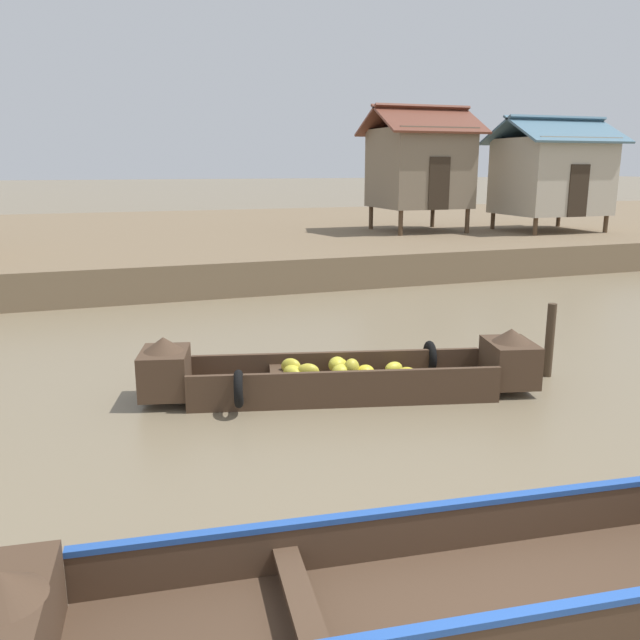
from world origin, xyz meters
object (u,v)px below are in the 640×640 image
viewer_boat (462,587)px  stilt_house_mid_left (419,166)px  stilt_house_mid_right (551,175)px  banana_boat (342,374)px  mooring_post (550,340)px

viewer_boat → stilt_house_mid_left: bearing=63.5°
stilt_house_mid_right → viewer_boat: bearing=-129.4°
banana_boat → viewer_boat: (-0.91, -4.82, -0.07)m
banana_boat → stilt_house_mid_right: stilt_house_mid_right is taller
banana_boat → stilt_house_mid_left: (8.21, 13.43, 2.92)m
mooring_post → banana_boat: bearing=176.0°
stilt_house_mid_right → mooring_post: bearing=-127.7°
stilt_house_mid_left → mooring_post: size_ratio=3.78×
stilt_house_mid_left → mooring_post: bearing=-109.2°
stilt_house_mid_left → banana_boat: bearing=-121.4°
viewer_boat → stilt_house_mid_left: size_ratio=1.53×
mooring_post → stilt_house_mid_right: bearing=52.3°
banana_boat → viewer_boat: banana_boat is taller
banana_boat → stilt_house_mid_right: 17.75m
viewer_boat → mooring_post: 6.33m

